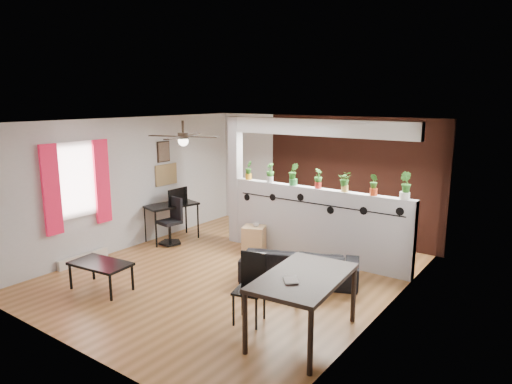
# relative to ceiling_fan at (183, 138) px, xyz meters

# --- Properties ---
(room_shell) EXTENTS (6.30, 7.10, 2.90)m
(room_shell) POSITION_rel_ceiling_fan_xyz_m (0.80, 0.30, -1.01)
(room_shell) COLOR brown
(room_shell) RESTS_ON ground
(partition_wall) EXTENTS (3.60, 0.18, 1.35)m
(partition_wall) POSITION_rel_ceiling_fan_xyz_m (1.60, 1.80, -1.64)
(partition_wall) COLOR #BCBCC1
(partition_wall) RESTS_ON ground
(ceiling_header) EXTENTS (3.60, 0.18, 0.30)m
(ceiling_header) POSITION_rel_ceiling_fan_xyz_m (1.60, 1.80, 0.14)
(ceiling_header) COLOR white
(ceiling_header) RESTS_ON room_shell
(pier_column) EXTENTS (0.22, 0.20, 2.60)m
(pier_column) POSITION_rel_ceiling_fan_xyz_m (-0.31, 1.80, -1.01)
(pier_column) COLOR #BCBCC1
(pier_column) RESTS_ON ground
(brick_panel) EXTENTS (3.90, 0.05, 2.60)m
(brick_panel) POSITION_rel_ceiling_fan_xyz_m (1.60, 3.27, -1.01)
(brick_panel) COLOR brown
(brick_panel) RESTS_ON ground
(vine_decal) EXTENTS (3.31, 0.01, 0.30)m
(vine_decal) POSITION_rel_ceiling_fan_xyz_m (1.60, 1.70, -1.23)
(vine_decal) COLOR black
(vine_decal) RESTS_ON partition_wall
(window_assembly) EXTENTS (0.09, 1.30, 1.55)m
(window_assembly) POSITION_rel_ceiling_fan_xyz_m (-1.76, -0.90, -0.81)
(window_assembly) COLOR white
(window_assembly) RESTS_ON room_shell
(baseboard_heater) EXTENTS (0.08, 1.00, 0.18)m
(baseboard_heater) POSITION_rel_ceiling_fan_xyz_m (-1.74, -0.90, -2.22)
(baseboard_heater) COLOR silver
(baseboard_heater) RESTS_ON ground
(corkboard) EXTENTS (0.03, 0.60, 0.45)m
(corkboard) POSITION_rel_ceiling_fan_xyz_m (-1.78, 1.25, -0.96)
(corkboard) COLOR olive
(corkboard) RESTS_ON room_shell
(framed_art) EXTENTS (0.03, 0.34, 0.44)m
(framed_art) POSITION_rel_ceiling_fan_xyz_m (-1.78, 1.20, -0.46)
(framed_art) COLOR #8C7259
(framed_art) RESTS_ON room_shell
(ceiling_fan) EXTENTS (1.19, 1.19, 0.43)m
(ceiling_fan) POSITION_rel_ceiling_fan_xyz_m (0.00, 0.00, 0.00)
(ceiling_fan) COLOR black
(ceiling_fan) RESTS_ON room_shell
(potted_plant_0) EXTENTS (0.21, 0.23, 0.37)m
(potted_plant_0) POSITION_rel_ceiling_fan_xyz_m (0.02, 1.80, -0.76)
(potted_plant_0) COLOR orange
(potted_plant_0) RESTS_ON partition_wall
(potted_plant_1) EXTENTS (0.22, 0.19, 0.38)m
(potted_plant_1) POSITION_rel_ceiling_fan_xyz_m (0.55, 1.80, -0.76)
(potted_plant_1) COLOR silver
(potted_plant_1) RESTS_ON partition_wall
(potted_plant_2) EXTENTS (0.27, 0.26, 0.42)m
(potted_plant_2) POSITION_rel_ceiling_fan_xyz_m (1.07, 1.80, -0.74)
(potted_plant_2) COLOR #31873C
(potted_plant_2) RESTS_ON partition_wall
(potted_plant_3) EXTENTS (0.14, 0.17, 0.36)m
(potted_plant_3) POSITION_rel_ceiling_fan_xyz_m (1.60, 1.80, -0.77)
(potted_plant_3) COLOR red
(potted_plant_3) RESTS_ON partition_wall
(potted_plant_4) EXTENTS (0.21, 0.19, 0.36)m
(potted_plant_4) POSITION_rel_ceiling_fan_xyz_m (2.13, 1.80, -0.77)
(potted_plant_4) COLOR #E8B952
(potted_plant_4) RESTS_ON partition_wall
(potted_plant_5) EXTENTS (0.23, 0.23, 0.37)m
(potted_plant_5) POSITION_rel_ceiling_fan_xyz_m (2.65, 1.80, -0.77)
(potted_plant_5) COLOR #E3451A
(potted_plant_5) RESTS_ON partition_wall
(potted_plant_6) EXTENTS (0.30, 0.28, 0.45)m
(potted_plant_6) POSITION_rel_ceiling_fan_xyz_m (3.18, 1.80, -0.73)
(potted_plant_6) COLOR white
(potted_plant_6) RESTS_ON partition_wall
(sofa) EXTENTS (1.96, 1.37, 0.53)m
(sofa) POSITION_rel_ceiling_fan_xyz_m (1.88, 0.70, -2.05)
(sofa) COLOR black
(sofa) RESTS_ON ground
(cube_shelf) EXTENTS (0.52, 0.49, 0.51)m
(cube_shelf) POSITION_rel_ceiling_fan_xyz_m (0.40, 1.46, -2.06)
(cube_shelf) COLOR tan
(cube_shelf) RESTS_ON ground
(cup) EXTENTS (0.12, 0.12, 0.09)m
(cup) POSITION_rel_ceiling_fan_xyz_m (0.45, 1.46, -1.76)
(cup) COLOR gray
(cup) RESTS_ON cube_shelf
(computer_desk) EXTENTS (0.81, 1.19, 0.78)m
(computer_desk) POSITION_rel_ceiling_fan_xyz_m (-1.45, 1.05, -1.61)
(computer_desk) COLOR black
(computer_desk) RESTS_ON ground
(monitor) EXTENTS (0.31, 0.06, 0.18)m
(monitor) POSITION_rel_ceiling_fan_xyz_m (-1.45, 1.20, -1.45)
(monitor) COLOR black
(monitor) RESTS_ON computer_desk
(office_chair) EXTENTS (0.50, 0.50, 0.95)m
(office_chair) POSITION_rel_ceiling_fan_xyz_m (-1.25, 0.85, -1.89)
(office_chair) COLOR black
(office_chair) RESTS_ON ground
(dining_table) EXTENTS (1.04, 1.57, 0.82)m
(dining_table) POSITION_rel_ceiling_fan_xyz_m (2.82, -0.84, -1.58)
(dining_table) COLOR black
(dining_table) RESTS_ON ground
(book) EXTENTS (0.27, 0.28, 0.02)m
(book) POSITION_rel_ceiling_fan_xyz_m (2.72, -1.14, -1.48)
(book) COLOR gray
(book) RESTS_ON dining_table
(folding_chair) EXTENTS (0.47, 0.47, 0.94)m
(folding_chair) POSITION_rel_ceiling_fan_xyz_m (2.03, -0.85, -1.76)
(folding_chair) COLOR black
(folding_chair) RESTS_ON ground
(coffee_table) EXTENTS (1.01, 0.64, 0.45)m
(coffee_table) POSITION_rel_ceiling_fan_xyz_m (-0.48, -1.42, -1.92)
(coffee_table) COLOR black
(coffee_table) RESTS_ON ground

